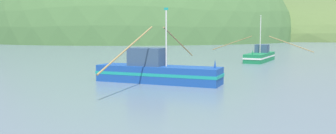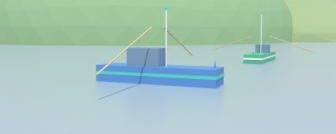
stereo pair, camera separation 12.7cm
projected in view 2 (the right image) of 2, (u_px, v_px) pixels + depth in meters
name	position (u px, v px, depth m)	size (l,w,h in m)	color
hill_mid_right	(147.00, 41.00, 154.83)	(130.13, 104.10, 83.30)	#47703D
hill_far_left	(316.00, 38.00, 216.95)	(215.36, 172.29, 48.54)	#516B38
fishing_boat_green	(261.00, 56.00, 50.36)	(10.67, 9.66, 6.51)	#197A47
fishing_boat_blue	(156.00, 71.00, 29.78)	(10.92, 14.79, 6.20)	#19479E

